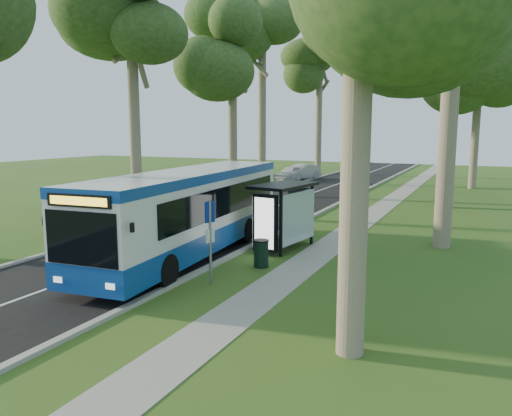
{
  "coord_description": "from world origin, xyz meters",
  "views": [
    {
      "loc": [
        9.1,
        -16.72,
        5.1
      ],
      "look_at": [
        -0.19,
        3.3,
        1.6
      ],
      "focal_mm": 35.0,
      "sensor_mm": 36.0,
      "label": 1
    }
  ],
  "objects_px": {
    "bus": "(190,212)",
    "litter_bin": "(261,253)",
    "bus_shelter": "(283,204)",
    "car_silver": "(301,172)",
    "bus_stop_sign": "(210,233)",
    "car_white": "(291,173)"
  },
  "relations": [
    {
      "from": "litter_bin",
      "to": "car_white",
      "type": "relative_size",
      "value": 0.24
    },
    {
      "from": "car_silver",
      "to": "car_white",
      "type": "bearing_deg",
      "value": -98.31
    },
    {
      "from": "bus_stop_sign",
      "to": "litter_bin",
      "type": "height_order",
      "value": "bus_stop_sign"
    },
    {
      "from": "car_white",
      "to": "car_silver",
      "type": "xyz_separation_m",
      "value": [
        0.59,
        1.16,
        0.04
      ]
    },
    {
      "from": "bus",
      "to": "litter_bin",
      "type": "relative_size",
      "value": 12.73
    },
    {
      "from": "bus_shelter",
      "to": "car_white",
      "type": "relative_size",
      "value": 0.79
    },
    {
      "from": "car_white",
      "to": "car_silver",
      "type": "bearing_deg",
      "value": 77.97
    },
    {
      "from": "bus_shelter",
      "to": "car_white",
      "type": "bearing_deg",
      "value": 118.47
    },
    {
      "from": "bus_shelter",
      "to": "bus_stop_sign",
      "type": "bearing_deg",
      "value": -86.41
    },
    {
      "from": "bus",
      "to": "bus_shelter",
      "type": "relative_size",
      "value": 3.79
    },
    {
      "from": "bus_stop_sign",
      "to": "litter_bin",
      "type": "xyz_separation_m",
      "value": [
        0.67,
        2.59,
        -1.22
      ]
    },
    {
      "from": "bus_stop_sign",
      "to": "car_silver",
      "type": "height_order",
      "value": "bus_stop_sign"
    },
    {
      "from": "litter_bin",
      "to": "car_silver",
      "type": "bearing_deg",
      "value": 107.23
    },
    {
      "from": "bus",
      "to": "bus_stop_sign",
      "type": "distance_m",
      "value": 3.96
    },
    {
      "from": "bus",
      "to": "car_white",
      "type": "distance_m",
      "value": 30.53
    },
    {
      "from": "bus_stop_sign",
      "to": "car_silver",
      "type": "xyz_separation_m",
      "value": [
        -9.02,
        33.81,
        -0.96
      ]
    },
    {
      "from": "bus",
      "to": "bus_stop_sign",
      "type": "relative_size",
      "value": 4.66
    },
    {
      "from": "bus_stop_sign",
      "to": "car_white",
      "type": "height_order",
      "value": "bus_stop_sign"
    },
    {
      "from": "bus",
      "to": "litter_bin",
      "type": "xyz_separation_m",
      "value": [
        3.31,
        -0.35,
        -1.26
      ]
    },
    {
      "from": "bus",
      "to": "car_silver",
      "type": "distance_m",
      "value": 31.54
    },
    {
      "from": "bus_shelter",
      "to": "car_silver",
      "type": "xyz_separation_m",
      "value": [
        -9.45,
        28.5,
        -1.19
      ]
    },
    {
      "from": "bus_shelter",
      "to": "car_white",
      "type": "xyz_separation_m",
      "value": [
        -10.05,
        27.33,
        -1.23
      ]
    }
  ]
}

